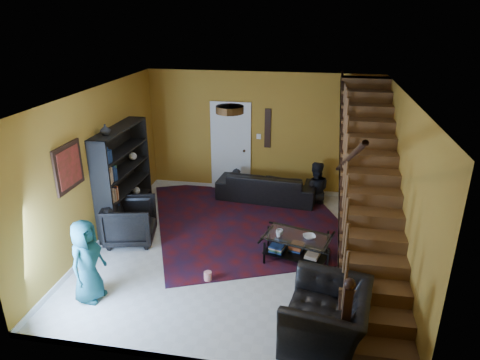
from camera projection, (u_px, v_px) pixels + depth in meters
The scene contains 21 objects.
floor at pixel (240, 249), 7.75m from camera, with size 5.50×5.50×0.00m, color beige.
room at pixel (190, 210), 9.16m from camera, with size 5.50×5.50×5.50m.
staircase at pixel (369, 186), 6.88m from camera, with size 0.95×5.02×3.18m.
bookshelf at pixel (124, 179), 8.33m from camera, with size 0.35×1.80×2.00m.
door at pixel (231, 149), 9.97m from camera, with size 0.82×0.05×2.05m, color silver.
framed_picture at pixel (68, 167), 6.69m from camera, with size 0.04×0.74×0.74m, color maroon.
wall_hanging at pixel (268, 128), 9.64m from camera, with size 0.14×0.03×0.90m, color black.
ceiling_fixture at pixel (230, 110), 6.00m from camera, with size 0.40×0.40×0.10m, color #3F2814.
rug at pixel (248, 218), 8.88m from camera, with size 3.61×4.13×0.02m, color #450C0F.
sofa at pixel (267, 186), 9.69m from camera, with size 2.20×0.86×0.64m, color black.
armchair_left at pixel (130, 221), 7.90m from camera, with size 0.86×0.89×0.81m, color black.
armchair_right at pixel (326, 316), 5.49m from camera, with size 1.18×1.03×0.77m, color black.
person_adult_a at pixel (236, 191), 9.93m from camera, with size 0.41×0.27×1.13m, color black.
person_adult_b at pixel (315, 191), 9.59m from camera, with size 0.68×0.53×1.39m, color black.
person_child at pixel (87, 261), 6.22m from camera, with size 0.63×0.41×1.29m, color #174859.
coffee_table at pixel (297, 246), 7.40m from camera, with size 1.26×0.94×0.43m.
cup_a at pixel (280, 232), 7.35m from camera, with size 0.13×0.13×0.10m, color #999999.
cup_b at pixel (279, 234), 7.31m from camera, with size 0.11×0.11×0.10m, color #999999.
bowl at pixel (309, 237), 7.26m from camera, with size 0.21×0.21×0.05m, color #999999.
vase at pixel (105, 130), 7.45m from camera, with size 0.18×0.18×0.19m, color #999999.
popcorn_bucket at pixel (208, 276), 6.82m from camera, with size 0.12×0.12×0.14m, color red.
Camera 1 is at (1.19, -6.62, 4.05)m, focal length 32.00 mm.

